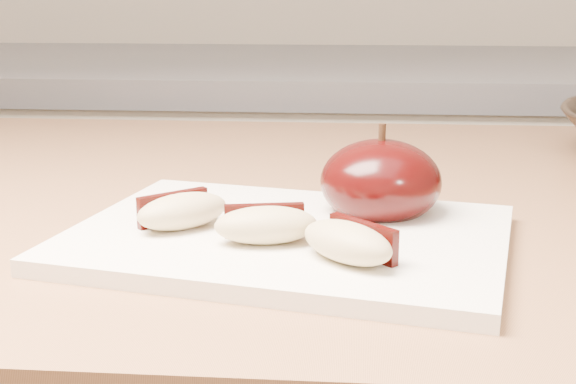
{
  "coord_description": "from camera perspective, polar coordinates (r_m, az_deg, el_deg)",
  "views": [
    {
      "loc": [
        0.13,
        -0.13,
        1.06
      ],
      "look_at": [
        0.09,
        0.36,
        0.94
      ],
      "focal_mm": 50.0,
      "sensor_mm": 36.0,
      "label": 1
    }
  ],
  "objects": [
    {
      "name": "apple_half",
      "position": [
        0.55,
        6.61,
        0.73
      ],
      "size": [
        0.1,
        0.1,
        0.07
      ],
      "rotation": [
        0.0,
        0.0,
        -0.19
      ],
      "color": "black",
      "rests_on": "cutting_board"
    },
    {
      "name": "back_cabinet",
      "position": [
        1.46,
        -0.9,
        -9.2
      ],
      "size": [
        2.4,
        0.62,
        0.94
      ],
      "color": "silver",
      "rests_on": "ground"
    },
    {
      "name": "cutting_board",
      "position": [
        0.51,
        0.0,
        -3.3
      ],
      "size": [
        0.31,
        0.25,
        0.01
      ],
      "primitive_type": "cube",
      "rotation": [
        0.0,
        0.0,
        -0.21
      ],
      "color": "white",
      "rests_on": "island_counter"
    },
    {
      "name": "apple_wedge_c",
      "position": [
        0.45,
        4.35,
        -3.55
      ],
      "size": [
        0.07,
        0.06,
        0.02
      ],
      "rotation": [
        0.0,
        0.0,
        -0.76
      ],
      "color": "tan",
      "rests_on": "cutting_board"
    },
    {
      "name": "apple_wedge_b",
      "position": [
        0.48,
        -1.59,
        -2.32
      ],
      "size": [
        0.07,
        0.04,
        0.02
      ],
      "rotation": [
        0.0,
        0.0,
        0.19
      ],
      "color": "tan",
      "rests_on": "cutting_board"
    },
    {
      "name": "apple_wedge_a",
      "position": [
        0.52,
        -7.59,
        -1.33
      ],
      "size": [
        0.07,
        0.06,
        0.02
      ],
      "rotation": [
        0.0,
        0.0,
        0.71
      ],
      "color": "tan",
      "rests_on": "cutting_board"
    }
  ]
}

